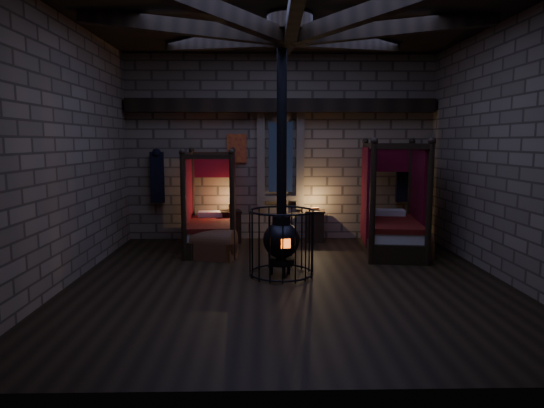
{
  "coord_description": "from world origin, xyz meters",
  "views": [
    {
      "loc": [
        -0.44,
        -7.66,
        2.26
      ],
      "look_at": [
        -0.26,
        0.6,
        1.19
      ],
      "focal_mm": 32.0,
      "sensor_mm": 36.0,
      "label": 1
    }
  ],
  "objects_px": {
    "bed_right": "(392,225)",
    "stove": "(281,237)",
    "trunk_right": "(412,246)",
    "bed_left": "(211,225)",
    "trunk_left": "(214,245)"
  },
  "relations": [
    {
      "from": "bed_right",
      "to": "stove",
      "type": "bearing_deg",
      "value": -135.7
    },
    {
      "from": "bed_right",
      "to": "stove",
      "type": "xyz_separation_m",
      "value": [
        -2.34,
        -1.74,
        0.11
      ]
    },
    {
      "from": "trunk_right",
      "to": "stove",
      "type": "height_order",
      "value": "stove"
    },
    {
      "from": "bed_right",
      "to": "trunk_right",
      "type": "xyz_separation_m",
      "value": [
        0.24,
        -0.59,
        -0.31
      ]
    },
    {
      "from": "bed_left",
      "to": "trunk_left",
      "type": "height_order",
      "value": "bed_left"
    },
    {
      "from": "trunk_right",
      "to": "stove",
      "type": "relative_size",
      "value": 0.21
    },
    {
      "from": "bed_left",
      "to": "bed_right",
      "type": "relative_size",
      "value": 0.9
    },
    {
      "from": "trunk_left",
      "to": "trunk_right",
      "type": "distance_m",
      "value": 3.84
    },
    {
      "from": "trunk_left",
      "to": "stove",
      "type": "xyz_separation_m",
      "value": [
        1.25,
        -1.19,
        0.39
      ]
    },
    {
      "from": "stove",
      "to": "trunk_left",
      "type": "bearing_deg",
      "value": 125.22
    },
    {
      "from": "trunk_left",
      "to": "stove",
      "type": "relative_size",
      "value": 0.23
    },
    {
      "from": "bed_right",
      "to": "stove",
      "type": "relative_size",
      "value": 0.56
    },
    {
      "from": "trunk_left",
      "to": "trunk_right",
      "type": "xyz_separation_m",
      "value": [
        3.84,
        -0.04,
        -0.03
      ]
    },
    {
      "from": "bed_right",
      "to": "trunk_left",
      "type": "bearing_deg",
      "value": -163.64
    },
    {
      "from": "trunk_left",
      "to": "stove",
      "type": "bearing_deg",
      "value": -27.62
    }
  ]
}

